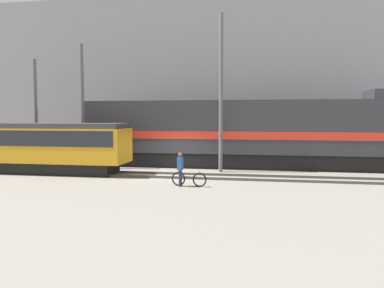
% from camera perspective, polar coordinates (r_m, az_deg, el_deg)
% --- Properties ---
extents(ground_plane, '(120.00, 120.00, 0.00)m').
position_cam_1_polar(ground_plane, '(22.48, -3.59, -4.53)').
color(ground_plane, slate).
extents(track_near, '(60.00, 1.50, 0.14)m').
position_cam_1_polar(track_near, '(21.51, -4.21, -4.75)').
color(track_near, '#47423D').
rests_on(track_near, ground).
extents(track_far, '(60.00, 1.51, 0.14)m').
position_cam_1_polar(track_far, '(25.99, -1.70, -3.18)').
color(track_far, '#47423D').
rests_on(track_far, ground).
extents(building_backdrop, '(46.88, 6.00, 13.42)m').
position_cam_1_polar(building_backdrop, '(33.95, 1.09, 9.80)').
color(building_backdrop, gray).
rests_on(building_backdrop, ground).
extents(freight_locomotive, '(21.59, 3.04, 5.06)m').
position_cam_1_polar(freight_locomotive, '(25.27, 8.05, 1.76)').
color(freight_locomotive, black).
rests_on(freight_locomotive, ground).
extents(streetcar, '(12.16, 2.54, 3.02)m').
position_cam_1_polar(streetcar, '(24.75, -23.47, -0.05)').
color(streetcar, black).
rests_on(streetcar, ground).
extents(bicycle, '(1.77, 0.44, 0.76)m').
position_cam_1_polar(bicycle, '(18.39, -0.47, -5.38)').
color(bicycle, black).
rests_on(bicycle, ground).
extents(person, '(0.25, 0.38, 1.66)m').
position_cam_1_polar(person, '(18.27, -1.80, -3.38)').
color(person, '#232D4C').
rests_on(person, ground).
extents(utility_pole_left, '(0.24, 0.24, 7.22)m').
position_cam_1_polar(utility_pole_left, '(27.20, -22.70, 4.30)').
color(utility_pole_left, '#595959').
rests_on(utility_pole_left, ground).
extents(utility_pole_center, '(0.25, 0.25, 8.11)m').
position_cam_1_polar(utility_pole_center, '(25.56, -16.37, 5.49)').
color(utility_pole_center, '#595959').
rests_on(utility_pole_center, ground).
extents(utility_pole_right, '(0.24, 0.24, 9.64)m').
position_cam_1_polar(utility_pole_right, '(23.06, 4.42, 7.69)').
color(utility_pole_right, '#595959').
rests_on(utility_pole_right, ground).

